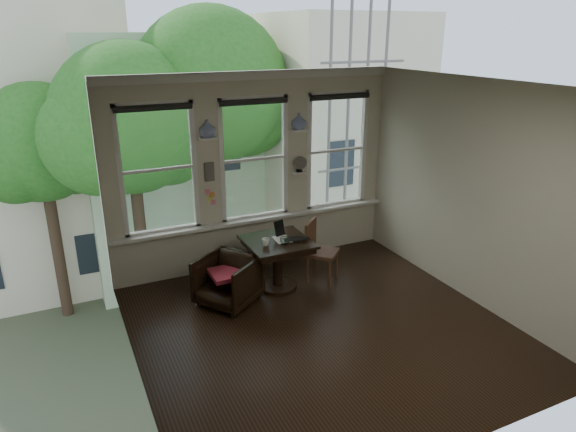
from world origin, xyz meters
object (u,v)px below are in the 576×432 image
table (278,264)px  mug (266,242)px  armchair_left (228,281)px  side_chair_right (322,252)px  laptop (296,241)px

table → mug: size_ratio=8.26×
table → armchair_left: bearing=-171.6°
table → side_chair_right: side_chair_right is taller
table → laptop: laptop is taller
table → armchair_left: (-0.80, -0.12, -0.03)m
side_chair_right → mug: 0.99m
armchair_left → side_chair_right: 1.51m
table → laptop: size_ratio=2.61×
side_chair_right → laptop: (-0.48, -0.10, 0.30)m
armchair_left → laptop: size_ratio=2.18×
armchair_left → laptop: 1.10m
laptop → table: bearing=152.9°
mug → armchair_left: bearing=-177.7°
side_chair_right → laptop: side_chair_right is taller
armchair_left → mug: (0.58, 0.02, 0.46)m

